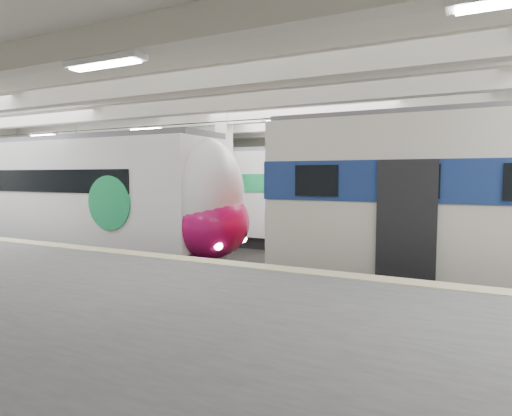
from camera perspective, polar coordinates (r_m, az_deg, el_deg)
The scene contains 3 objects.
station_hall at distance 11.10m, azimuth -3.30°, elevation 5.33°, with size 36.00×24.00×5.75m.
modern_emu at distance 16.84m, azimuth -21.05°, elevation 1.14°, with size 13.81×2.85×4.46m.
far_train at distance 20.75m, azimuth -9.14°, elevation 1.91°, with size 13.13×2.75×4.22m.
Camera 1 is at (5.48, -11.40, 3.06)m, focal length 30.00 mm.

